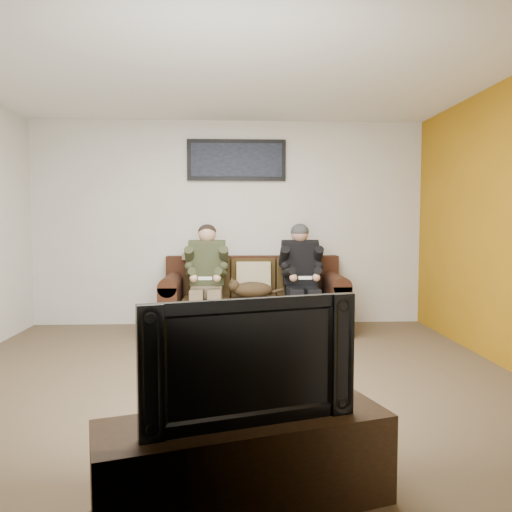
{
  "coord_description": "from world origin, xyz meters",
  "views": [
    {
      "loc": [
        0.05,
        -4.18,
        1.33
      ],
      "look_at": [
        0.3,
        1.2,
        0.95
      ],
      "focal_mm": 35.0,
      "sensor_mm": 36.0,
      "label": 1
    }
  ],
  "objects_px": {
    "tv_stand": "(245,463)",
    "framed_poster": "(237,160)",
    "person_right": "(301,272)",
    "television": "(245,357)",
    "cat": "(251,289)",
    "sofa": "(254,303)",
    "person_left": "(207,273)"
  },
  "relations": [
    {
      "from": "tv_stand",
      "to": "framed_poster",
      "type": "bearing_deg",
      "value": 73.06
    },
    {
      "from": "person_right",
      "to": "framed_poster",
      "type": "height_order",
      "value": "framed_poster"
    },
    {
      "from": "television",
      "to": "cat",
      "type": "bearing_deg",
      "value": 70.51
    },
    {
      "from": "sofa",
      "to": "framed_poster",
      "type": "distance_m",
      "value": 1.82
    },
    {
      "from": "person_right",
      "to": "tv_stand",
      "type": "distance_m",
      "value": 3.71
    },
    {
      "from": "cat",
      "to": "person_left",
      "type": "bearing_deg",
      "value": 171.93
    },
    {
      "from": "person_left",
      "to": "television",
      "type": "relative_size",
      "value": 1.31
    },
    {
      "from": "television",
      "to": "person_left",
      "type": "bearing_deg",
      "value": 78.76
    },
    {
      "from": "sofa",
      "to": "framed_poster",
      "type": "bearing_deg",
      "value": 117.24
    },
    {
      "from": "person_left",
      "to": "framed_poster",
      "type": "distance_m",
      "value": 1.53
    },
    {
      "from": "person_right",
      "to": "television",
      "type": "distance_m",
      "value": 3.67
    },
    {
      "from": "tv_stand",
      "to": "person_left",
      "type": "bearing_deg",
      "value": 78.76
    },
    {
      "from": "framed_poster",
      "to": "tv_stand",
      "type": "xyz_separation_m",
      "value": [
        0.0,
        -4.17,
        -1.89
      ]
    },
    {
      "from": "cat",
      "to": "television",
      "type": "height_order",
      "value": "television"
    },
    {
      "from": "person_left",
      "to": "cat",
      "type": "height_order",
      "value": "person_left"
    },
    {
      "from": "person_right",
      "to": "tv_stand",
      "type": "height_order",
      "value": "person_right"
    },
    {
      "from": "person_left",
      "to": "tv_stand",
      "type": "bearing_deg",
      "value": -84.25
    },
    {
      "from": "sofa",
      "to": "cat",
      "type": "xyz_separation_m",
      "value": [
        -0.04,
        -0.25,
        0.2
      ]
    },
    {
      "from": "person_right",
      "to": "sofa",
      "type": "bearing_deg",
      "value": 162.04
    },
    {
      "from": "sofa",
      "to": "tv_stand",
      "type": "bearing_deg",
      "value": -92.97
    },
    {
      "from": "person_left",
      "to": "cat",
      "type": "relative_size",
      "value": 1.96
    },
    {
      "from": "framed_poster",
      "to": "sofa",
      "type": "bearing_deg",
      "value": -62.76
    },
    {
      "from": "person_right",
      "to": "framed_poster",
      "type": "bearing_deg",
      "value": 143.1
    },
    {
      "from": "person_left",
      "to": "framed_poster",
      "type": "height_order",
      "value": "framed_poster"
    },
    {
      "from": "person_right",
      "to": "tv_stand",
      "type": "relative_size",
      "value": 0.96
    },
    {
      "from": "sofa",
      "to": "person_right",
      "type": "xyz_separation_m",
      "value": [
        0.56,
        -0.18,
        0.39
      ]
    },
    {
      "from": "person_right",
      "to": "framed_poster",
      "type": "relative_size",
      "value": 1.04
    },
    {
      "from": "person_left",
      "to": "tv_stand",
      "type": "distance_m",
      "value": 3.65
    },
    {
      "from": "sofa",
      "to": "cat",
      "type": "distance_m",
      "value": 0.33
    },
    {
      "from": "framed_poster",
      "to": "tv_stand",
      "type": "distance_m",
      "value": 4.57
    },
    {
      "from": "framed_poster",
      "to": "tv_stand",
      "type": "bearing_deg",
      "value": -89.95
    },
    {
      "from": "sofa",
      "to": "cat",
      "type": "relative_size",
      "value": 3.29
    }
  ]
}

